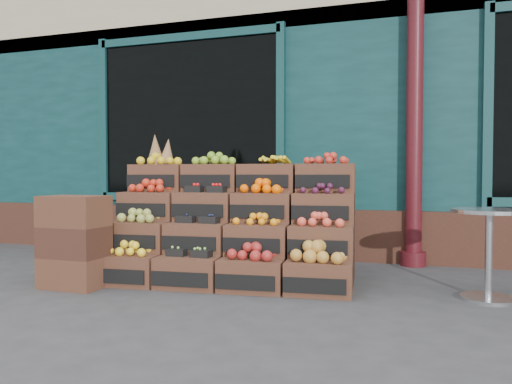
% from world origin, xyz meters
% --- Properties ---
extents(ground, '(60.00, 60.00, 0.00)m').
position_xyz_m(ground, '(0.00, 0.00, 0.00)').
color(ground, '#39393B').
rests_on(ground, ground).
extents(shop_facade, '(12.00, 6.24, 4.80)m').
position_xyz_m(shop_facade, '(0.00, 5.11, 2.40)').
color(shop_facade, '#103637').
rests_on(shop_facade, ground).
extents(crate_display, '(2.39, 1.33, 1.44)m').
position_xyz_m(crate_display, '(-0.47, 0.81, 0.45)').
color(crate_display, '#4F2D1F').
rests_on(crate_display, ground).
extents(spare_crates, '(0.56, 0.39, 0.82)m').
position_xyz_m(spare_crates, '(-1.69, 0.01, 0.41)').
color(spare_crates, '#4F2D1F').
rests_on(spare_crates, ground).
extents(bistro_table, '(0.59, 0.59, 0.74)m').
position_xyz_m(bistro_table, '(1.79, 0.64, 0.46)').
color(bistro_table, silver).
rests_on(bistro_table, ground).
extents(shopkeeper, '(0.76, 0.61, 1.80)m').
position_xyz_m(shopkeeper, '(-1.86, 2.98, 0.90)').
color(shopkeeper, '#18552B').
rests_on(shopkeeper, ground).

